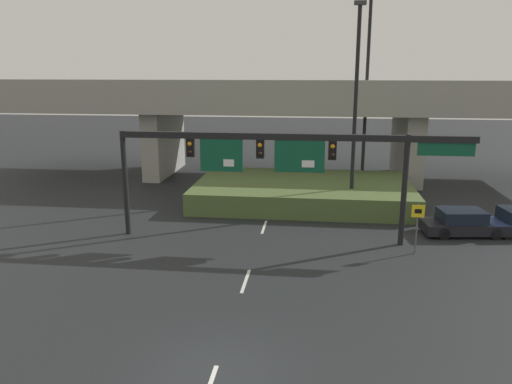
{
  "coord_description": "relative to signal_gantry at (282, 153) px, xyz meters",
  "views": [
    {
      "loc": [
        2.79,
        -12.84,
        8.7
      ],
      "look_at": [
        0.0,
        10.15,
        2.98
      ],
      "focal_mm": 35.0,
      "sensor_mm": 36.0,
      "label": 1
    }
  ],
  "objects": [
    {
      "name": "highway_light_pole_near",
      "position": [
        4.01,
        6.36,
        2.07
      ],
      "size": [
        0.7,
        0.36,
        12.55
      ],
      "color": "black",
      "rests_on": "ground"
    },
    {
      "name": "grass_embankment",
      "position": [
        0.92,
        7.95,
        -3.89
      ],
      "size": [
        14.16,
        8.9,
        1.37
      ],
      "color": "#4C6033",
      "rests_on": "ground"
    },
    {
      "name": "ground_plane",
      "position": [
        -1.08,
        -11.92,
        -4.58
      ],
      "size": [
        160.0,
        160.0,
        0.0
      ],
      "primitive_type": "plane",
      "color": "black"
    },
    {
      "name": "highway_light_pole_far",
      "position": [
        5.2,
        12.6,
        4.61
      ],
      "size": [
        0.7,
        0.36,
        17.62
      ],
      "color": "black",
      "rests_on": "ground"
    },
    {
      "name": "lane_markings",
      "position": [
        -1.08,
        2.05,
        -4.58
      ],
      "size": [
        0.14,
        32.2,
        0.01
      ],
      "color": "silver",
      "rests_on": "ground"
    },
    {
      "name": "speed_limit_sign",
      "position": [
        6.61,
        -1.24,
        -2.95
      ],
      "size": [
        0.6,
        0.11,
        2.5
      ],
      "color": "#4C4C4C",
      "rests_on": "ground"
    },
    {
      "name": "signal_gantry",
      "position": [
        0.0,
        0.0,
        0.0
      ],
      "size": [
        17.85,
        0.44,
        5.58
      ],
      "color": "black",
      "rests_on": "ground"
    },
    {
      "name": "parked_sedan_near_right",
      "position": [
        9.69,
        2.07,
        -3.94
      ],
      "size": [
        4.61,
        2.4,
        1.38
      ],
      "rotation": [
        0.0,
        0.0,
        0.12
      ],
      "color": "black",
      "rests_on": "ground"
    },
    {
      "name": "overpass_bridge",
      "position": [
        -1.08,
        15.95,
        1.21
      ],
      "size": [
        47.09,
        9.72,
        7.95
      ],
      "color": "gray",
      "rests_on": "ground"
    }
  ]
}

